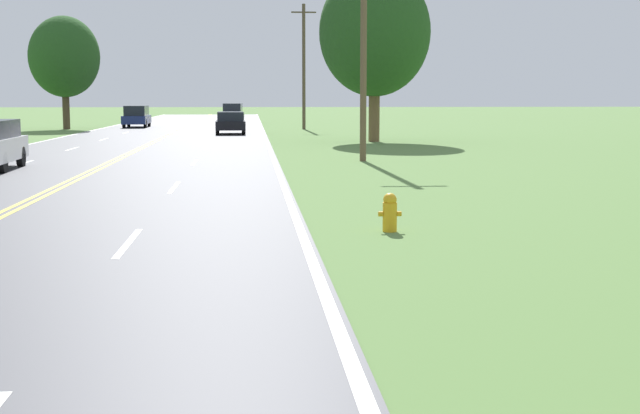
{
  "coord_description": "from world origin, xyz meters",
  "views": [
    {
      "loc": [
        5.09,
        1.76,
        2.42
      ],
      "look_at": [
        5.97,
        12.96,
        1.02
      ],
      "focal_mm": 50.0,
      "sensor_mm": 36.0,
      "label": 1
    }
  ],
  "objects_px": {
    "car_black_hatchback_approaching": "(230,122)",
    "car_dark_blue_van_mid_near": "(137,116)",
    "car_dark_grey_van_mid_far": "(233,113)",
    "fire_hydrant": "(390,212)",
    "tree_behind_sign": "(64,57)",
    "tree_mid_treeline": "(375,32)"
  },
  "relations": [
    {
      "from": "tree_behind_sign",
      "to": "car_black_hatchback_approaching",
      "type": "bearing_deg",
      "value": -37.91
    },
    {
      "from": "car_dark_grey_van_mid_far",
      "to": "car_black_hatchback_approaching",
      "type": "bearing_deg",
      "value": 3.3
    },
    {
      "from": "tree_behind_sign",
      "to": "car_dark_blue_van_mid_near",
      "type": "height_order",
      "value": "tree_behind_sign"
    },
    {
      "from": "car_dark_blue_van_mid_near",
      "to": "fire_hydrant",
      "type": "bearing_deg",
      "value": -169.12
    },
    {
      "from": "fire_hydrant",
      "to": "tree_mid_treeline",
      "type": "height_order",
      "value": "tree_mid_treeline"
    },
    {
      "from": "car_dark_blue_van_mid_near",
      "to": "car_dark_grey_van_mid_far",
      "type": "relative_size",
      "value": 0.99
    },
    {
      "from": "tree_behind_sign",
      "to": "car_dark_grey_van_mid_far",
      "type": "height_order",
      "value": "tree_behind_sign"
    },
    {
      "from": "car_black_hatchback_approaching",
      "to": "car_dark_blue_van_mid_near",
      "type": "xyz_separation_m",
      "value": [
        -7.54,
        13.07,
        0.11
      ]
    },
    {
      "from": "fire_hydrant",
      "to": "tree_behind_sign",
      "type": "height_order",
      "value": "tree_behind_sign"
    },
    {
      "from": "car_black_hatchback_approaching",
      "to": "car_dark_grey_van_mid_far",
      "type": "relative_size",
      "value": 0.84
    },
    {
      "from": "car_black_hatchback_approaching",
      "to": "car_dark_blue_van_mid_near",
      "type": "height_order",
      "value": "car_dark_blue_van_mid_near"
    },
    {
      "from": "fire_hydrant",
      "to": "car_dark_blue_van_mid_near",
      "type": "distance_m",
      "value": 55.85
    },
    {
      "from": "tree_mid_treeline",
      "to": "car_black_hatchback_approaching",
      "type": "xyz_separation_m",
      "value": [
        -7.85,
        10.0,
        -4.98
      ]
    },
    {
      "from": "tree_behind_sign",
      "to": "car_dark_blue_van_mid_near",
      "type": "xyz_separation_m",
      "value": [
        4.64,
        3.58,
        -4.36
      ]
    },
    {
      "from": "car_dark_blue_van_mid_near",
      "to": "car_dark_grey_van_mid_far",
      "type": "bearing_deg",
      "value": -32.94
    },
    {
      "from": "fire_hydrant",
      "to": "car_black_hatchback_approaching",
      "type": "height_order",
      "value": "car_black_hatchback_approaching"
    },
    {
      "from": "car_black_hatchback_approaching",
      "to": "car_dark_blue_van_mid_near",
      "type": "bearing_deg",
      "value": -151.25
    },
    {
      "from": "car_dark_blue_van_mid_near",
      "to": "tree_mid_treeline",
      "type": "bearing_deg",
      "value": -147.05
    },
    {
      "from": "tree_behind_sign",
      "to": "car_dark_grey_van_mid_far",
      "type": "distance_m",
      "value": 19.7
    },
    {
      "from": "fire_hydrant",
      "to": "tree_mid_treeline",
      "type": "xyz_separation_m",
      "value": [
        4.13,
        31.62,
        5.4
      ]
    },
    {
      "from": "car_black_hatchback_approaching",
      "to": "tree_behind_sign",
      "type": "bearing_deg",
      "value": -129.14
    },
    {
      "from": "car_black_hatchback_approaching",
      "to": "car_dark_grey_van_mid_far",
      "type": "distance_m",
      "value": 24.59
    }
  ]
}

